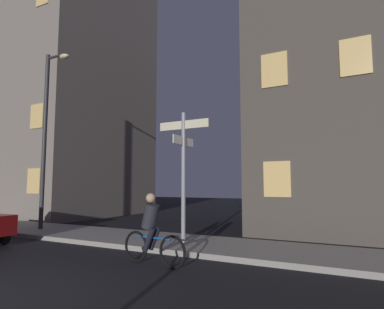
% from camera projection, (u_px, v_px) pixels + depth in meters
% --- Properties ---
extents(sidewalk_kerb, '(40.00, 2.62, 0.14)m').
position_uv_depth(sidewalk_kerb, '(164.00, 242.00, 9.85)').
color(sidewalk_kerb, gray).
rests_on(sidewalk_kerb, ground_plane).
extents(signpost, '(1.58, 1.14, 3.72)m').
position_uv_depth(signpost, '(183.00, 165.00, 9.05)').
color(signpost, gray).
rests_on(signpost, sidewalk_kerb).
extents(street_lamp, '(1.25, 0.28, 6.88)m').
position_uv_depth(street_lamp, '(47.00, 126.00, 12.54)').
color(street_lamp, '#2D2D30').
rests_on(street_lamp, sidewalk_kerb).
extents(cyclist, '(1.81, 0.38, 1.61)m').
position_uv_depth(cyclist, '(152.00, 231.00, 7.28)').
color(cyclist, black).
rests_on(cyclist, ground_plane).
extents(building_left_block, '(10.00, 8.45, 18.71)m').
position_uv_depth(building_left_block, '(59.00, 72.00, 21.42)').
color(building_left_block, slate).
rests_on(building_left_block, ground_plane).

